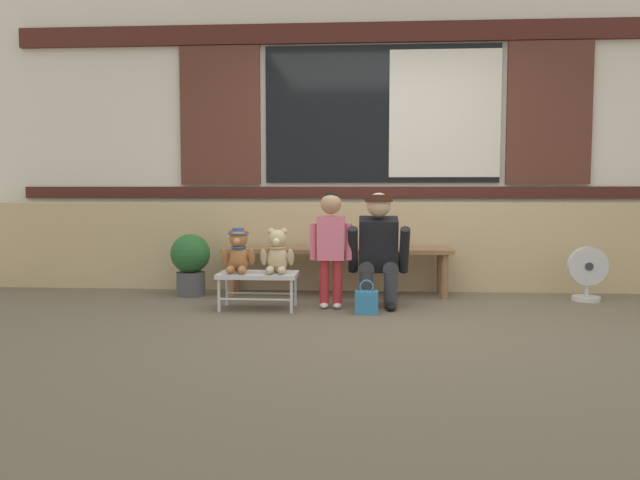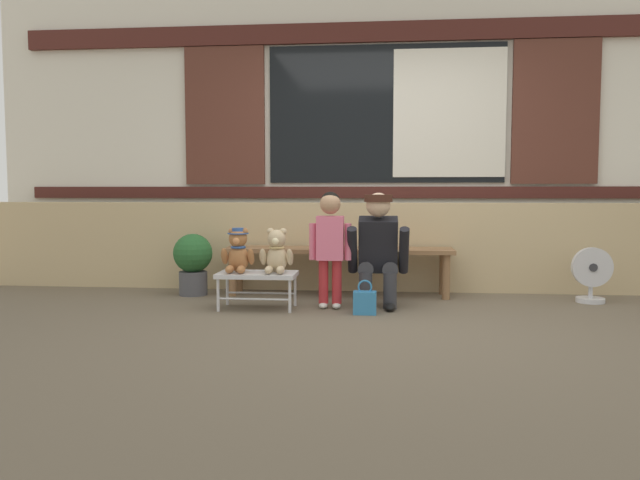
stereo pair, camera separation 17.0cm
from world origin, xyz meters
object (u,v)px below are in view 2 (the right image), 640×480
at_px(teddy_bear_plain, 277,253).
at_px(handbag_on_ground, 365,302).
at_px(teddy_bear_with_hat, 238,251).
at_px(adult_crouching, 379,249).
at_px(potted_plant, 193,260).
at_px(small_display_bench, 257,276).
at_px(floor_fan, 592,275).
at_px(wooden_bench_long, 338,255).
at_px(child_standing, 330,237).

height_order(teddy_bear_plain, handbag_on_ground, teddy_bear_plain).
height_order(teddy_bear_with_hat, adult_crouching, adult_crouching).
height_order(teddy_bear_plain, adult_crouching, adult_crouching).
bearing_deg(handbag_on_ground, potted_plant, 154.83).
relative_size(small_display_bench, floor_fan, 1.33).
bearing_deg(wooden_bench_long, handbag_on_ground, -73.07).
distance_m(teddy_bear_plain, child_standing, 0.46).
bearing_deg(potted_plant, wooden_bench_long, 5.39).
bearing_deg(floor_fan, teddy_bear_plain, -168.16).
relative_size(adult_crouching, floor_fan, 1.98).
xyz_separation_m(teddy_bear_with_hat, adult_crouching, (1.15, 0.18, 0.01)).
bearing_deg(potted_plant, handbag_on_ground, -25.17).
distance_m(potted_plant, floor_fan, 3.55).
bearing_deg(handbag_on_ground, teddy_bear_plain, 168.55).
height_order(small_display_bench, teddy_bear_plain, teddy_bear_plain).
bearing_deg(wooden_bench_long, floor_fan, -4.69).
relative_size(handbag_on_ground, floor_fan, 0.57).
distance_m(handbag_on_ground, floor_fan, 2.06).
height_order(potted_plant, floor_fan, potted_plant).
xyz_separation_m(teddy_bear_with_hat, floor_fan, (2.98, 0.56, -0.23)).
height_order(teddy_bear_plain, potted_plant, teddy_bear_plain).
bearing_deg(wooden_bench_long, adult_crouching, -55.72).
xyz_separation_m(potted_plant, floor_fan, (3.54, -0.05, -0.08)).
bearing_deg(child_standing, floor_fan, 12.02).
xyz_separation_m(small_display_bench, adult_crouching, (0.99, 0.19, 0.21)).
bearing_deg(child_standing, small_display_bench, -171.87).
bearing_deg(child_standing, adult_crouching, 14.11).
relative_size(teddy_bear_with_hat, handbag_on_ground, 1.34).
xyz_separation_m(wooden_bench_long, adult_crouching, (0.38, -0.55, 0.11)).
xyz_separation_m(teddy_bear_plain, child_standing, (0.43, 0.08, 0.13)).
distance_m(small_display_bench, floor_fan, 2.87).
distance_m(teddy_bear_with_hat, teddy_bear_plain, 0.32).
distance_m(wooden_bench_long, teddy_bear_plain, 0.87).
bearing_deg(adult_crouching, potted_plant, 166.05).
relative_size(small_display_bench, adult_crouching, 0.67).
relative_size(wooden_bench_long, floor_fan, 4.37).
distance_m(small_display_bench, handbag_on_ground, 0.91).
bearing_deg(child_standing, wooden_bench_long, 88.03).
bearing_deg(floor_fan, potted_plant, 179.13).
height_order(small_display_bench, floor_fan, floor_fan).
bearing_deg(adult_crouching, teddy_bear_with_hat, -170.97).
relative_size(teddy_bear_with_hat, adult_crouching, 0.38).
xyz_separation_m(child_standing, adult_crouching, (0.40, 0.10, -0.11)).
height_order(teddy_bear_plain, floor_fan, teddy_bear_plain).
height_order(small_display_bench, child_standing, child_standing).
bearing_deg(small_display_bench, teddy_bear_with_hat, 179.23).
bearing_deg(potted_plant, teddy_bear_with_hat, -47.02).
distance_m(wooden_bench_long, teddy_bear_with_hat, 1.07).
bearing_deg(potted_plant, adult_crouching, -13.95).
relative_size(teddy_bear_plain, potted_plant, 0.64).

